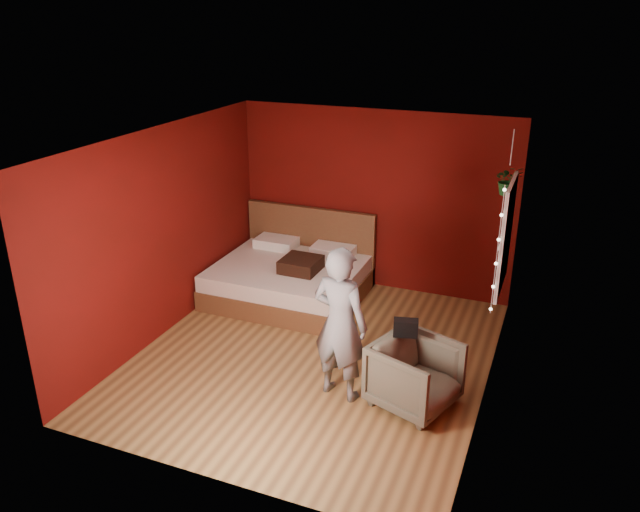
{
  "coord_description": "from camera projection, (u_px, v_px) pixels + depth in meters",
  "views": [
    {
      "loc": [
        2.49,
        -5.96,
        3.93
      ],
      "look_at": [
        -0.08,
        0.4,
        1.13
      ],
      "focal_mm": 35.0,
      "sensor_mm": 36.0,
      "label": 1
    }
  ],
  "objects": [
    {
      "name": "person",
      "position": [
        340.0,
        324.0,
        6.43
      ],
      "size": [
        0.68,
        0.51,
        1.7
      ],
      "primitive_type": "imported",
      "rotation": [
        0.0,
        0.0,
        2.97
      ],
      "color": "slate",
      "rests_on": "ground"
    },
    {
      "name": "fairy_lights",
      "position": [
        497.0,
        252.0,
        6.55
      ],
      "size": [
        0.04,
        0.04,
        1.45
      ],
      "color": "silver",
      "rests_on": "room_walls"
    },
    {
      "name": "handbag",
      "position": [
        406.0,
        328.0,
        6.43
      ],
      "size": [
        0.28,
        0.18,
        0.18
      ],
      "primitive_type": "cube",
      "rotation": [
        0.0,
        0.0,
        0.24
      ],
      "color": "black",
      "rests_on": "armchair"
    },
    {
      "name": "throw_pillow",
      "position": [
        301.0,
        265.0,
        8.55
      ],
      "size": [
        0.51,
        0.51,
        0.18
      ],
      "primitive_type": "cube",
      "rotation": [
        0.0,
        0.0,
        -0.01
      ],
      "color": "black",
      "rests_on": "bed"
    },
    {
      "name": "window",
      "position": [
        506.0,
        236.0,
        6.99
      ],
      "size": [
        0.05,
        0.97,
        1.27
      ],
      "color": "white",
      "rests_on": "room_walls"
    },
    {
      "name": "floor",
      "position": [
        314.0,
        356.0,
        7.46
      ],
      "size": [
        4.5,
        4.5,
        0.0
      ],
      "primitive_type": "plane",
      "color": "olive",
      "rests_on": "ground"
    },
    {
      "name": "armchair",
      "position": [
        415.0,
        375.0,
        6.44
      ],
      "size": [
        1.01,
        0.99,
        0.72
      ],
      "primitive_type": "imported",
      "rotation": [
        0.0,
        0.0,
        1.23
      ],
      "color": "#666450",
      "rests_on": "ground"
    },
    {
      "name": "room_walls",
      "position": [
        313.0,
        224.0,
        6.83
      ],
      "size": [
        4.04,
        4.54,
        2.62
      ],
      "color": "#5D0C09",
      "rests_on": "ground"
    },
    {
      "name": "bed",
      "position": [
        291.0,
        277.0,
        8.92
      ],
      "size": [
        2.03,
        1.72,
        1.11
      ],
      "color": "brown",
      "rests_on": "ground"
    },
    {
      "name": "hanging_plant",
      "position": [
        508.0,
        180.0,
        7.27
      ],
      "size": [
        0.39,
        0.37,
        0.77
      ],
      "color": "silver",
      "rests_on": "room_walls"
    }
  ]
}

